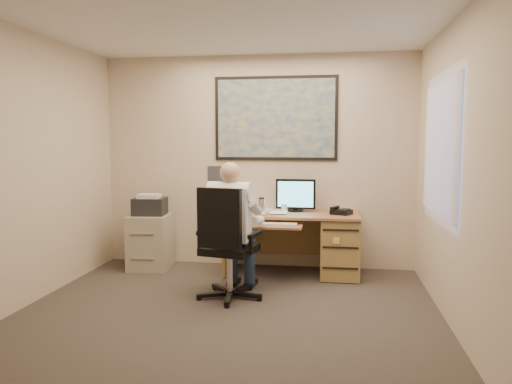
# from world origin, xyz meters

# --- Properties ---
(room_shell) EXTENTS (4.00, 4.50, 2.70)m
(room_shell) POSITION_xyz_m (0.00, 0.00, 1.35)
(room_shell) COLOR #3A332D
(room_shell) RESTS_ON ground
(desk) EXTENTS (1.60, 0.97, 1.14)m
(desk) POSITION_xyz_m (0.82, 1.90, 0.44)
(desk) COLOR #A46B46
(desk) RESTS_ON ground
(world_map) EXTENTS (1.56, 0.03, 1.06)m
(world_map) POSITION_xyz_m (0.24, 2.23, 1.90)
(world_map) COLOR #1E4C93
(world_map) RESTS_ON room_shell
(wall_calendar) EXTENTS (0.28, 0.01, 0.42)m
(wall_calendar) POSITION_xyz_m (-0.51, 2.24, 1.08)
(wall_calendar) COLOR white
(wall_calendar) RESTS_ON room_shell
(window_blinds) EXTENTS (0.06, 1.40, 1.30)m
(window_blinds) POSITION_xyz_m (1.97, 0.80, 1.55)
(window_blinds) COLOR beige
(window_blinds) RESTS_ON room_shell
(filing_cabinet) EXTENTS (0.54, 0.63, 0.95)m
(filing_cabinet) POSITION_xyz_m (-1.32, 1.90, 0.41)
(filing_cabinet) COLOR #A99E88
(filing_cabinet) RESTS_ON ground
(office_chair) EXTENTS (0.82, 0.82, 1.17)m
(office_chair) POSITION_xyz_m (-0.06, 0.80, 0.34)
(office_chair) COLOR black
(office_chair) RESTS_ON ground
(person) EXTENTS (0.65, 0.87, 1.40)m
(person) POSITION_xyz_m (-0.07, 0.88, 0.70)
(person) COLOR white
(person) RESTS_ON office_chair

